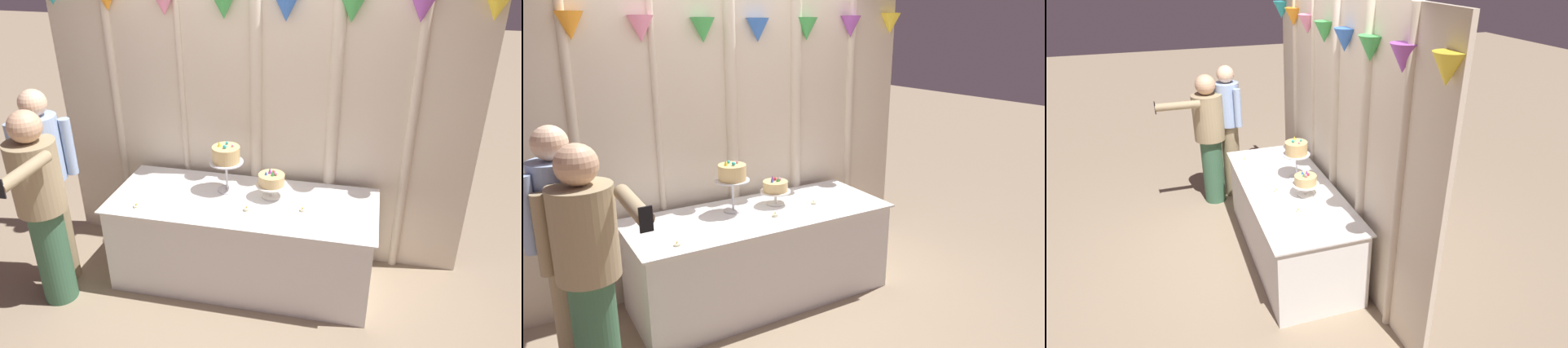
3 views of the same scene
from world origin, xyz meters
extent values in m
plane|color=gray|center=(0.00, 0.00, 0.00)|extent=(24.00, 24.00, 0.00)
cube|color=beige|center=(0.00, 0.59, 1.24)|extent=(3.46, 0.04, 2.49)
cylinder|color=beige|center=(-1.22, 0.56, 1.24)|extent=(0.07, 0.07, 2.49)
cylinder|color=beige|center=(-0.62, 0.56, 1.24)|extent=(0.05, 0.05, 2.49)
cylinder|color=beige|center=(0.00, 0.56, 1.24)|extent=(0.10, 0.10, 2.49)
cylinder|color=beige|center=(0.62, 0.56, 1.24)|extent=(0.10, 0.10, 2.49)
cylinder|color=beige|center=(1.22, 0.56, 1.24)|extent=(0.07, 0.07, 2.49)
cone|color=orange|center=(-1.17, 0.53, 2.14)|extent=(0.19, 0.19, 0.19)
cone|color=pink|center=(-0.70, 0.53, 2.12)|extent=(0.19, 0.19, 0.19)
cone|color=green|center=(-0.23, 0.53, 2.12)|extent=(0.19, 0.19, 0.19)
cone|color=blue|center=(0.23, 0.53, 2.12)|extent=(0.19, 0.19, 0.19)
cone|color=green|center=(0.70, 0.53, 2.12)|extent=(0.19, 0.19, 0.19)
cone|color=purple|center=(1.17, 0.53, 2.14)|extent=(0.19, 0.19, 0.19)
cone|color=yellow|center=(1.64, 0.53, 2.17)|extent=(0.19, 0.19, 0.19)
cube|color=white|center=(0.00, 0.10, 0.36)|extent=(2.02, 0.78, 0.72)
cube|color=white|center=(0.00, 0.10, 0.73)|extent=(2.07, 0.83, 0.01)
cylinder|color=silver|center=(-0.16, 0.23, 0.74)|extent=(0.15, 0.15, 0.01)
cylinder|color=silver|center=(-0.16, 0.23, 0.87)|extent=(0.02, 0.02, 0.24)
cylinder|color=silver|center=(-0.16, 0.23, 0.99)|extent=(0.27, 0.27, 0.01)
cylinder|color=#DBB775|center=(-0.16, 0.23, 1.06)|extent=(0.22, 0.22, 0.12)
sphere|color=pink|center=(-0.11, 0.24, 1.13)|extent=(0.02, 0.02, 0.02)
sphere|color=#2DB2B7|center=(-0.17, 0.28, 1.13)|extent=(0.02, 0.02, 0.02)
cone|color=yellow|center=(-0.21, 0.23, 1.14)|extent=(0.03, 0.03, 0.04)
sphere|color=#2DB2B7|center=(-0.16, 0.20, 1.13)|extent=(0.03, 0.03, 0.03)
cylinder|color=silver|center=(0.20, 0.20, 0.74)|extent=(0.15, 0.15, 0.01)
cylinder|color=silver|center=(0.20, 0.20, 0.80)|extent=(0.03, 0.03, 0.09)
cylinder|color=silver|center=(0.20, 0.20, 0.85)|extent=(0.25, 0.25, 0.01)
cylinder|color=#DBB775|center=(0.20, 0.20, 0.89)|extent=(0.20, 0.20, 0.08)
sphere|color=pink|center=(0.24, 0.19, 0.95)|extent=(0.03, 0.03, 0.03)
sphere|color=#DB333D|center=(0.22, 0.22, 0.95)|extent=(0.03, 0.03, 0.03)
cone|color=purple|center=(0.19, 0.22, 0.96)|extent=(0.03, 0.03, 0.04)
cone|color=blue|center=(0.16, 0.18, 0.95)|extent=(0.02, 0.02, 0.03)
cone|color=green|center=(0.22, 0.18, 0.96)|extent=(0.03, 0.03, 0.04)
cylinder|color=beige|center=(-0.76, -0.17, 0.75)|extent=(0.05, 0.05, 0.02)
sphere|color=#F9CC4C|center=(-0.76, -0.17, 0.76)|extent=(0.01, 0.01, 0.01)
cylinder|color=beige|center=(0.07, -0.04, 0.75)|extent=(0.05, 0.05, 0.02)
sphere|color=#F9CC4C|center=(0.07, -0.04, 0.77)|extent=(0.01, 0.01, 0.01)
cylinder|color=beige|center=(0.47, 0.04, 0.75)|extent=(0.04, 0.04, 0.02)
sphere|color=#F9CC4C|center=(0.47, 0.04, 0.77)|extent=(0.01, 0.01, 0.01)
cylinder|color=#9E8966|center=(-1.45, -0.20, 0.46)|extent=(0.28, 0.28, 0.92)
cylinder|color=#93ADD6|center=(-1.45, -0.20, 1.17)|extent=(0.39, 0.39, 0.50)
sphere|color=beige|center=(-1.45, -0.20, 1.52)|extent=(0.20, 0.20, 0.20)
cylinder|color=#93ADD6|center=(-1.61, -0.29, 1.16)|extent=(0.08, 0.08, 0.44)
cylinder|color=#93ADD6|center=(-1.29, -0.11, 1.16)|extent=(0.08, 0.08, 0.44)
cylinder|color=#3D6B4C|center=(-1.36, -0.45, 0.40)|extent=(0.34, 0.34, 0.80)
cylinder|color=#9E8966|center=(-1.36, -0.45, 1.06)|extent=(0.47, 0.47, 0.53)
sphere|color=tan|center=(-1.36, -0.45, 1.44)|extent=(0.23, 0.23, 0.23)
cube|color=#334284|center=(-1.36, -0.61, 1.09)|extent=(0.04, 0.02, 0.34)
cylinder|color=#9E8966|center=(-1.55, -0.35, 1.06)|extent=(0.08, 0.08, 0.47)
cylinder|color=#9E8966|center=(-1.16, -0.77, 1.29)|extent=(0.08, 0.47, 0.08)
cube|color=black|center=(-1.16, -1.01, 1.29)|extent=(0.06, 0.01, 0.12)
camera|label=1|loc=(0.87, -3.16, 2.67)|focal=34.55mm
camera|label=2|loc=(-1.70, -3.14, 2.12)|focal=34.18mm
camera|label=3|loc=(3.72, -0.98, 2.72)|focal=31.36mm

